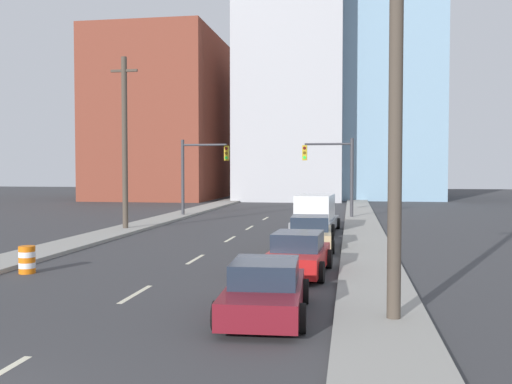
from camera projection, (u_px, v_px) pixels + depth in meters
name	position (u px, v px, depth m)	size (l,w,h in m)	color
sidewalk_left	(208.00, 207.00, 52.44)	(2.21, 88.23, 0.16)	gray
sidewalk_right	(359.00, 209.00, 50.19)	(2.21, 88.23, 0.16)	gray
lane_stripe_at_9m	(136.00, 294.00, 16.47)	(0.16, 2.40, 0.01)	beige
lane_stripe_at_15m	(195.00, 259.00, 22.81)	(0.16, 2.40, 0.01)	beige
lane_stripe_at_22m	(230.00, 239.00, 29.37)	(0.16, 2.40, 0.01)	beige
lane_stripe_at_28m	(249.00, 228.00, 35.00)	(0.16, 2.40, 0.01)	beige
lane_stripe_at_34m	(265.00, 218.00, 41.55)	(0.16, 2.40, 0.01)	beige
building_brick_left	(160.00, 117.00, 69.16)	(14.00, 16.00, 19.72)	brown
building_office_center	(294.00, 81.00, 70.29)	(12.00, 20.00, 28.94)	#A8A8AD
building_glass_right	(383.00, 36.00, 72.20)	(13.00, 20.00, 41.06)	#7A9EB7
traffic_signal_left	(196.00, 167.00, 42.92)	(3.70, 0.35, 5.82)	#38383D
traffic_signal_right	(337.00, 167.00, 41.19)	(3.70, 0.35, 5.82)	#38383D
utility_pole_right_near	(395.00, 127.00, 13.04)	(1.60, 0.32, 8.92)	#473D33
utility_pole_left_mid	(125.00, 142.00, 33.14)	(1.60, 0.32, 10.10)	#473D33
traffic_barrel	(27.00, 260.00, 19.72)	(0.56, 0.56, 0.95)	orange
sedan_maroon	(265.00, 290.00, 14.01)	(2.26, 4.58, 1.38)	maroon
sedan_red	(298.00, 255.00, 19.60)	(2.28, 4.50, 1.45)	red
sedan_tan	(310.00, 234.00, 25.81)	(2.30, 4.80, 1.49)	tan
box_truck_gray	(315.00, 214.00, 32.55)	(2.72, 6.21, 2.15)	slate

